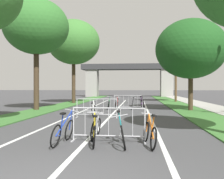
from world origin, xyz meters
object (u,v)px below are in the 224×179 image
object	(u,v)px
bicycle_purple_7	(143,104)
bicycle_black_3	(132,104)
crowd_barrier_third	(128,102)
bicycle_silver_0	(96,127)
bicycle_blue_6	(63,131)
bicycle_teal_1	(122,133)
tree_right_maple_mid	(191,49)
crowd_barrier_second	(97,108)
bicycle_yellow_8	(94,132)
bicycle_white_9	(94,111)
tree_left_oak_mid	(74,42)
tree_right_oak_near	(176,53)
bicycle_red_5	(117,105)
bicycle_green_2	(109,104)
tree_left_cypress_far	(36,27)
crowd_barrier_nearest	(109,125)
bicycle_orange_4	(150,134)

from	to	relation	value
bicycle_purple_7	bicycle_black_3	bearing A→B (deg)	-118.47
crowd_barrier_third	bicycle_silver_0	xyz separation A→B (m)	(-0.63, -11.58, -0.17)
bicycle_blue_6	bicycle_purple_7	world-z (taller)	bicycle_purple_7
bicycle_teal_1	bicycle_blue_6	xyz separation A→B (m)	(-1.74, 0.01, 0.01)
tree_right_maple_mid	bicycle_purple_7	distance (m)	5.53
crowd_barrier_second	bicycle_yellow_8	distance (m)	6.59
bicycle_yellow_8	bicycle_white_9	xyz separation A→B (m)	(-1.18, 6.88, -0.01)
tree_left_oak_mid	tree_right_oak_near	size ratio (longest dim) A/B	1.18
bicycle_black_3	bicycle_yellow_8	bearing A→B (deg)	-94.99
tree_left_oak_mid	bicycle_teal_1	world-z (taller)	tree_left_oak_mid
bicycle_yellow_8	bicycle_black_3	bearing A→B (deg)	74.31
bicycle_red_5	bicycle_green_2	bearing A→B (deg)	171.28
tree_left_cypress_far	crowd_barrier_second	size ratio (longest dim) A/B	3.54
bicycle_black_3	bicycle_blue_6	xyz separation A→B (m)	(-1.78, -11.99, 0.00)
tree_right_maple_mid	crowd_barrier_second	xyz separation A→B (m)	(-5.99, -4.71, -3.87)
bicycle_silver_0	crowd_barrier_second	bearing A→B (deg)	-79.74
crowd_barrier_nearest	bicycle_teal_1	world-z (taller)	crowd_barrier_nearest
bicycle_teal_1	crowd_barrier_nearest	bearing A→B (deg)	-52.08
tree_right_maple_mid	bicycle_orange_4	distance (m)	12.40
tree_right_oak_near	crowd_barrier_nearest	xyz separation A→B (m)	(-5.20, -21.60, -5.08)
bicycle_green_2	bicycle_yellow_8	distance (m)	12.05
crowd_barrier_third	bicycle_orange_4	size ratio (longest dim) A/B	1.37
bicycle_black_3	tree_left_cypress_far	bearing A→B (deg)	-168.69
bicycle_silver_0	bicycle_orange_4	size ratio (longest dim) A/B	0.97
crowd_barrier_third	bicycle_teal_1	distance (m)	12.57
bicycle_teal_1	crowd_barrier_second	bearing A→B (deg)	-79.89
crowd_barrier_nearest	tree_left_oak_mid	bearing A→B (deg)	107.58
bicycle_silver_0	bicycle_black_3	world-z (taller)	bicycle_black_3
tree_right_oak_near	bicycle_purple_7	distance (m)	11.16
bicycle_red_5	bicycle_blue_6	size ratio (longest dim) A/B	1.00
tree_left_cypress_far	bicycle_white_9	distance (m)	8.33
crowd_barrier_second	tree_right_oak_near	bearing A→B (deg)	67.16
crowd_barrier_second	bicycle_orange_4	world-z (taller)	crowd_barrier_second
tree_right_maple_mid	bicycle_red_5	size ratio (longest dim) A/B	3.80
tree_left_cypress_far	bicycle_white_9	bearing A→B (deg)	-36.51
bicycle_yellow_8	tree_left_cypress_far	bearing A→B (deg)	108.48
tree_left_cypress_far	bicycle_white_9	xyz separation A→B (m)	(4.88, -3.61, -5.69)
bicycle_green_2	bicycle_yellow_8	world-z (taller)	bicycle_green_2
tree_right_oak_near	bicycle_red_5	xyz separation A→B (m)	(-5.91, -10.03, -5.25)
tree_left_cypress_far	crowd_barrier_third	bearing A→B (deg)	17.32
crowd_barrier_nearest	tree_right_oak_near	bearing A→B (deg)	76.46
bicycle_orange_4	bicycle_blue_6	xyz separation A→B (m)	(-2.52, -0.00, 0.02)
tree_right_maple_mid	bicycle_orange_4	size ratio (longest dim) A/B	3.89
tree_left_cypress_far	bicycle_red_5	world-z (taller)	tree_left_cypress_far
bicycle_orange_4	bicycle_yellow_8	size ratio (longest dim) A/B	1.06
bicycle_orange_4	bicycle_red_5	world-z (taller)	bicycle_red_5
tree_right_maple_mid	bicycle_teal_1	bearing A→B (deg)	-110.46
bicycle_white_9	crowd_barrier_nearest	bearing A→B (deg)	-77.89
tree_right_maple_mid	bicycle_white_9	bearing A→B (deg)	-145.00
tree_left_cypress_far	bicycle_silver_0	bearing A→B (deg)	-57.91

